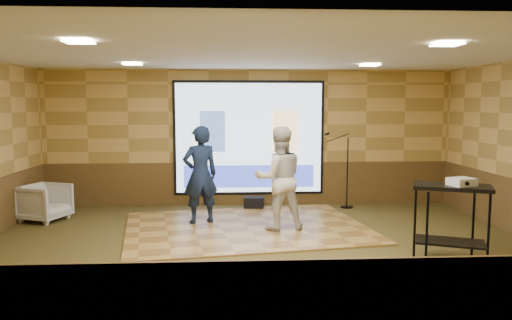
{
  "coord_description": "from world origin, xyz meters",
  "views": [
    {
      "loc": [
        -0.47,
        -7.53,
        2.25
      ],
      "look_at": [
        0.01,
        0.89,
        1.3
      ],
      "focal_mm": 35.0,
      "sensor_mm": 36.0,
      "label": 1
    }
  ],
  "objects": [
    {
      "name": "wainscot_front",
      "position": [
        0.0,
        -3.48,
        0.47
      ],
      "size": [
        9.0,
        0.04,
        0.95
      ],
      "primitive_type": "cube",
      "color": "#4F381A",
      "rests_on": "ground"
    },
    {
      "name": "downlight_ne",
      "position": [
        2.2,
        1.8,
        2.97
      ],
      "size": [
        0.32,
        0.32,
        0.02
      ],
      "primitive_type": "cube",
      "color": "#FFEFBF",
      "rests_on": "room_shell"
    },
    {
      "name": "av_table",
      "position": [
        2.72,
        -0.71,
        0.8
      ],
      "size": [
        1.05,
        0.55,
        1.1
      ],
      "rotation": [
        0.0,
        0.0,
        -0.39
      ],
      "color": "black",
      "rests_on": "ground"
    },
    {
      "name": "projector",
      "position": [
        2.82,
        -0.77,
        1.16
      ],
      "size": [
        0.4,
        0.36,
        0.11
      ],
      "primitive_type": "cube",
      "rotation": [
        0.0,
        0.0,
        0.3
      ],
      "color": "silver",
      "rests_on": "av_table"
    },
    {
      "name": "ground",
      "position": [
        0.0,
        0.0,
        0.0
      ],
      "size": [
        9.0,
        9.0,
        0.0
      ],
      "primitive_type": "plane",
      "color": "#353E1C",
      "rests_on": "ground"
    },
    {
      "name": "downlight_nw",
      "position": [
        -2.2,
        1.8,
        2.97
      ],
      "size": [
        0.32,
        0.32,
        0.02
      ],
      "primitive_type": "cube",
      "color": "#FFEFBF",
      "rests_on": "room_shell"
    },
    {
      "name": "duffel_bag",
      "position": [
        0.09,
        3.0,
        0.13
      ],
      "size": [
        0.45,
        0.33,
        0.26
      ],
      "primitive_type": "cube",
      "rotation": [
        0.0,
        0.0,
        -0.15
      ],
      "color": "black",
      "rests_on": "ground"
    },
    {
      "name": "player_left",
      "position": [
        -0.98,
        1.69,
        0.94
      ],
      "size": [
        0.77,
        0.63,
        1.82
      ],
      "primitive_type": "imported",
      "rotation": [
        0.0,
        0.0,
        3.49
      ],
      "color": "#121D39",
      "rests_on": "dance_floor"
    },
    {
      "name": "banquet_chair",
      "position": [
        -4.0,
        2.13,
        0.36
      ],
      "size": [
        1.02,
        1.01,
        0.72
      ],
      "primitive_type": "imported",
      "rotation": [
        0.0,
        0.0,
        1.19
      ],
      "color": "gray",
      "rests_on": "ground"
    },
    {
      "name": "wainscot_back",
      "position": [
        0.0,
        3.48,
        0.47
      ],
      "size": [
        9.0,
        0.04,
        0.95
      ],
      "primitive_type": "cube",
      "color": "#4F381A",
      "rests_on": "ground"
    },
    {
      "name": "room_shell",
      "position": [
        0.0,
        0.0,
        2.09
      ],
      "size": [
        9.04,
        7.04,
        3.02
      ],
      "color": "tan",
      "rests_on": "ground"
    },
    {
      "name": "downlight_sw",
      "position": [
        -2.2,
        -1.5,
        2.97
      ],
      "size": [
        0.32,
        0.32,
        0.02
      ],
      "primitive_type": "cube",
      "color": "#FFEFBF",
      "rests_on": "room_shell"
    },
    {
      "name": "dance_floor",
      "position": [
        -0.14,
        1.34,
        0.02
      ],
      "size": [
        4.74,
        3.9,
        0.03
      ],
      "primitive_type": "cube",
      "rotation": [
        0.0,
        0.0,
        0.16
      ],
      "color": "#A77F3D",
      "rests_on": "ground"
    },
    {
      "name": "projector_screen",
      "position": [
        0.0,
        3.44,
        1.47
      ],
      "size": [
        3.32,
        0.06,
        2.52
      ],
      "color": "black",
      "rests_on": "room_shell"
    },
    {
      "name": "player_right",
      "position": [
        0.43,
        1.13,
        0.94
      ],
      "size": [
        0.97,
        0.8,
        1.83
      ],
      "primitive_type": "imported",
      "rotation": [
        0.0,
        0.0,
        3.27
      ],
      "color": "beige",
      "rests_on": "dance_floor"
    },
    {
      "name": "mic_stand",
      "position": [
        2.06,
        3.03,
        0.49
      ],
      "size": [
        0.65,
        0.26,
        1.65
      ],
      "rotation": [
        0.0,
        0.0,
        -0.18
      ],
      "color": "black",
      "rests_on": "ground"
    },
    {
      "name": "downlight_se",
      "position": [
        2.2,
        -1.5,
        2.97
      ],
      "size": [
        0.32,
        0.32,
        0.02
      ],
      "primitive_type": "cube",
      "color": "#FFEFBF",
      "rests_on": "room_shell"
    }
  ]
}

